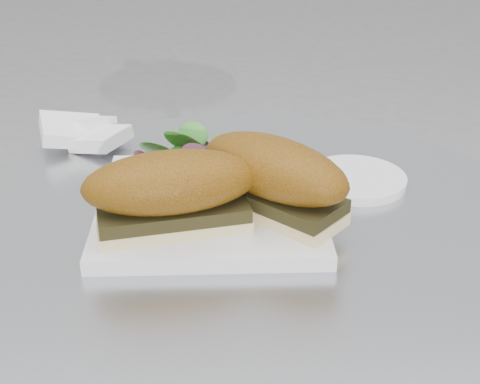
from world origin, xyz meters
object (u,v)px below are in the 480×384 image
object	(u,v)px
sandwich_right	(274,176)
saucer	(356,179)
sandwich_left	(172,190)
plate	(210,206)

from	to	relation	value
sandwich_right	saucer	xyz separation A→B (m)	(0.11, 0.09, -0.05)
sandwich_right	sandwich_left	bearing A→B (deg)	-121.44
sandwich_right	saucer	size ratio (longest dim) A/B	1.51
sandwich_left	sandwich_right	xyz separation A→B (m)	(0.10, 0.03, 0.00)
sandwich_right	saucer	distance (m)	0.15
plate	sandwich_left	xyz separation A→B (m)	(-0.04, -0.06, 0.05)
sandwich_right	saucer	world-z (taller)	sandwich_right
plate	saucer	xyz separation A→B (m)	(0.17, 0.06, -0.00)
sandwich_left	sandwich_right	distance (m)	0.11
saucer	plate	bearing A→B (deg)	-159.68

